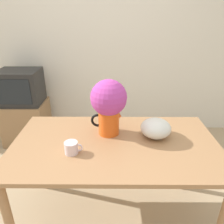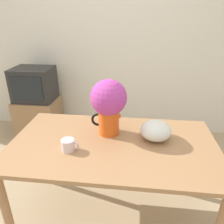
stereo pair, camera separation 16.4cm
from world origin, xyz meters
name	(u,v)px [view 2 (the right image)]	position (x,y,z in m)	size (l,w,h in m)	color
wall_back	(111,40)	(0.00, 1.81, 1.30)	(8.00, 0.05, 2.60)	silver
table	(113,154)	(0.22, 0.13, 0.68)	(1.50, 0.86, 0.78)	#A3754C
flower_vase	(109,103)	(0.17, 0.27, 1.03)	(0.27, 0.27, 0.43)	#E05619
coffee_mug	(68,145)	(-0.07, 0.00, 0.82)	(0.12, 0.09, 0.08)	silver
white_bowl	(156,130)	(0.53, 0.22, 0.85)	(0.23, 0.23, 0.14)	silver
tv_stand	(39,118)	(-0.97, 1.41, 0.28)	(0.55, 0.47, 0.56)	#8E6B47
tv_set	(34,84)	(-0.97, 1.41, 0.78)	(0.51, 0.41, 0.43)	black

